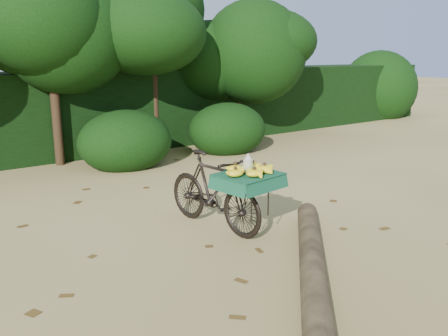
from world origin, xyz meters
TOP-DOWN VIEW (x-y plane):
  - ground at (0.00, 0.00)m, footprint 80.00×80.00m
  - vendor_bicycle at (0.95, 0.49)m, footprint 0.81×1.78m
  - fallen_log at (0.84, -1.31)m, footprint 2.68×2.73m
  - hedge_backdrop at (0.00, 6.30)m, footprint 26.00×1.80m
  - bush_clumps at (0.50, 4.30)m, footprint 8.80×1.70m
  - leaf_litter at (0.00, 0.65)m, footprint 7.00×7.30m

SIDE VIEW (x-z plane):
  - ground at x=0.00m, z-range 0.00..0.00m
  - leaf_litter at x=0.00m, z-range 0.00..0.01m
  - fallen_log at x=0.84m, z-range 0.00..0.26m
  - bush_clumps at x=0.50m, z-range 0.00..0.90m
  - vendor_bicycle at x=0.95m, z-range 0.01..1.00m
  - hedge_backdrop at x=0.00m, z-range 0.00..1.80m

